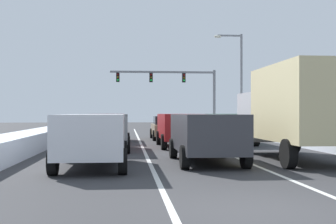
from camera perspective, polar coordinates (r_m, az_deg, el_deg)
ground_plane at (r=23.27m, az=0.89°, el=-4.36°), size 120.00×120.00×0.00m
lane_stripe_between_right_lane_and_center_lane at (r=27.29m, az=3.58°, el=-3.73°), size 0.14×42.34×0.01m
lane_stripe_between_center_lane_and_left_lane at (r=26.98m, az=-3.58°, el=-3.77°), size 0.14×42.34×0.01m
snow_bank_right_shoulder at (r=28.58m, az=14.16°, el=-3.09°), size 1.83×42.34×0.48m
snow_bank_left_shoulder at (r=27.33m, az=-14.78°, el=-2.86°), size 1.65×42.34×0.82m
box_truck_right_lane_nearest at (r=16.92m, az=15.77°, el=0.50°), size 2.53×7.20×3.36m
suv_green_right_lane_second at (r=25.08m, az=7.90°, el=-1.73°), size 2.16×4.90×1.67m
sedan_navy_right_lane_third at (r=30.87m, az=5.60°, el=-1.90°), size 2.00×4.50×1.51m
suv_charcoal_center_lane_nearest at (r=15.49m, az=4.84°, el=-2.72°), size 2.16×4.90×1.67m
suv_red_center_lane_second at (r=22.69m, az=1.53°, el=-1.90°), size 2.16×4.90×1.67m
sedan_tan_center_lane_third at (r=29.29m, az=-0.18°, el=-1.99°), size 2.00×4.50×1.51m
suv_white_left_lane_nearest at (r=14.29m, az=-9.53°, el=-2.93°), size 2.16×4.90×1.67m
suv_gray_left_lane_second at (r=20.79m, az=-7.85°, el=-2.06°), size 2.16×4.90×1.67m
suv_maroon_left_lane_third at (r=27.09m, az=-7.54°, el=-1.61°), size 2.16×4.90×1.67m
traffic_light_gantry at (r=46.55m, az=1.25°, el=3.59°), size 10.94×0.47×6.20m
street_lamp_right_mid at (r=41.80m, az=8.85°, el=4.80°), size 2.66×0.36×8.97m
roadside_sign_right at (r=33.43m, az=16.78°, el=3.82°), size 3.20×0.16×5.50m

